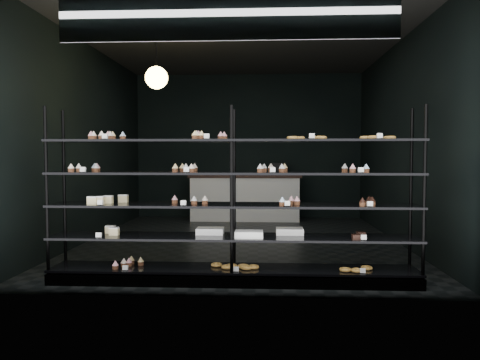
{
  "coord_description": "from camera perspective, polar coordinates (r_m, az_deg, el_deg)",
  "views": [
    {
      "loc": [
        0.36,
        -7.5,
        1.39
      ],
      "look_at": [
        0.07,
        -1.9,
        1.1
      ],
      "focal_mm": 35.0,
      "sensor_mm": 36.0,
      "label": 1
    }
  ],
  "objects": [
    {
      "name": "service_counter",
      "position": [
        10.05,
        0.68,
        -2.06
      ],
      "size": [
        2.38,
        0.65,
        1.23
      ],
      "color": "silver",
      "rests_on": "room"
    },
    {
      "name": "display_shelf",
      "position": [
        5.12,
        -1.11,
        -5.54
      ],
      "size": [
        4.0,
        0.5,
        1.91
      ],
      "color": "black",
      "rests_on": "room"
    },
    {
      "name": "pendant_lamp",
      "position": [
        6.61,
        -10.14,
        12.19
      ],
      "size": [
        0.31,
        0.31,
        0.88
      ],
      "color": "black",
      "rests_on": "room"
    },
    {
      "name": "signage",
      "position": [
        4.79,
        -1.6,
        19.5
      ],
      "size": [
        3.3,
        0.05,
        0.5
      ],
      "color": "#0E1E46",
      "rests_on": "room"
    },
    {
      "name": "room",
      "position": [
        7.52,
        0.19,
        4.6
      ],
      "size": [
        5.01,
        6.01,
        3.2
      ],
      "color": "black",
      "rests_on": "ground"
    }
  ]
}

